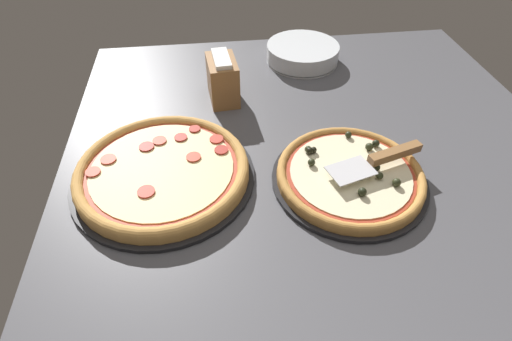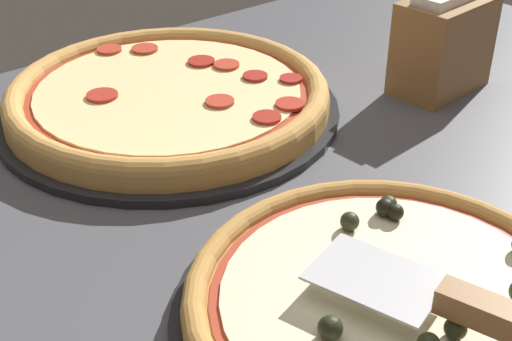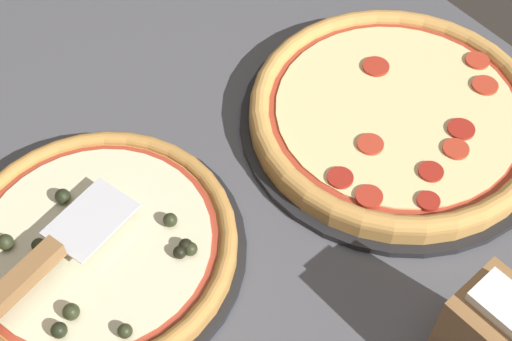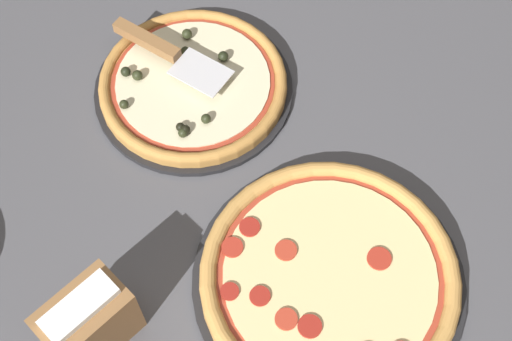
{
  "view_description": "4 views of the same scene",
  "coord_description": "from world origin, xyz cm",
  "px_view_note": "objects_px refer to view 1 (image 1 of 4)",
  "views": [
    {
      "loc": [
        -57.1,
        24.76,
        63.27
      ],
      "look_at": [
        6.34,
        16.63,
        3.0
      ],
      "focal_mm": 28.0,
      "sensor_mm": 36.0,
      "label": 1
    },
    {
      "loc": [
        -30.86,
        -29.44,
        39.52
      ],
      "look_at": [
        6.34,
        16.63,
        3.0
      ],
      "focal_mm": 50.0,
      "sensor_mm": 36.0,
      "label": 2
    },
    {
      "loc": [
        48.31,
        -14.98,
        71.9
      ],
      "look_at": [
        6.34,
        16.63,
        3.0
      ],
      "focal_mm": 50.0,
      "sensor_mm": 36.0,
      "label": 3
    },
    {
      "loc": [
        42.52,
        59.53,
        101.32
      ],
      "look_at": [
        6.34,
        16.63,
        3.0
      ],
      "focal_mm": 50.0,
      "sensor_mm": 36.0,
      "label": 4
    }
  ],
  "objects_px": {
    "pizza_front": "(350,174)",
    "serving_spatula": "(386,157)",
    "plate_stack": "(302,53)",
    "pizza_back": "(162,170)",
    "napkin_holder": "(223,79)"
  },
  "relations": [
    {
      "from": "pizza_front",
      "to": "serving_spatula",
      "type": "distance_m",
      "value": 0.09
    },
    {
      "from": "pizza_front",
      "to": "serving_spatula",
      "type": "relative_size",
      "value": 1.41
    },
    {
      "from": "pizza_front",
      "to": "plate_stack",
      "type": "height_order",
      "value": "plate_stack"
    },
    {
      "from": "pizza_back",
      "to": "napkin_holder",
      "type": "height_order",
      "value": "napkin_holder"
    },
    {
      "from": "pizza_back",
      "to": "napkin_holder",
      "type": "relative_size",
      "value": 2.95
    },
    {
      "from": "pizza_back",
      "to": "serving_spatula",
      "type": "relative_size",
      "value": 1.67
    },
    {
      "from": "pizza_front",
      "to": "plate_stack",
      "type": "bearing_deg",
      "value": -1.32
    },
    {
      "from": "pizza_back",
      "to": "pizza_front",
      "type": "bearing_deg",
      "value": -98.67
    },
    {
      "from": "plate_stack",
      "to": "napkin_holder",
      "type": "bearing_deg",
      "value": 125.05
    },
    {
      "from": "pizza_back",
      "to": "serving_spatula",
      "type": "height_order",
      "value": "serving_spatula"
    },
    {
      "from": "pizza_front",
      "to": "napkin_holder",
      "type": "bearing_deg",
      "value": 34.34
    },
    {
      "from": "pizza_front",
      "to": "napkin_holder",
      "type": "relative_size",
      "value": 2.49
    },
    {
      "from": "pizza_back",
      "to": "plate_stack",
      "type": "xyz_separation_m",
      "value": [
        0.5,
        -0.42,
        0.0
      ]
    },
    {
      "from": "pizza_front",
      "to": "napkin_holder",
      "type": "xyz_separation_m",
      "value": [
        0.37,
        0.25,
        0.04
      ]
    },
    {
      "from": "pizza_front",
      "to": "plate_stack",
      "type": "distance_m",
      "value": 0.56
    }
  ]
}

